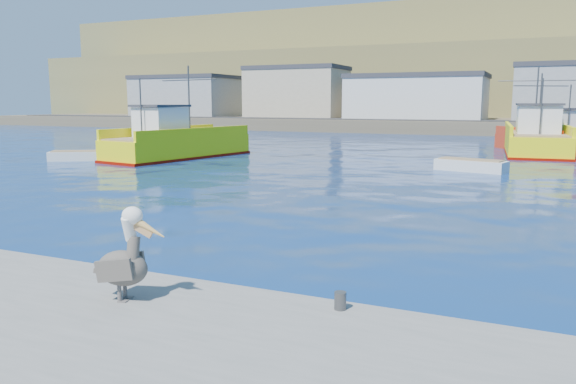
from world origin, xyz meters
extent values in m
plane|color=#071756|center=(0.00, 0.00, 0.00)|extent=(260.00, 260.00, 0.00)
cylinder|color=#4C4C4C|center=(3.00, -3.40, 0.65)|extent=(0.20, 0.20, 0.30)
cube|color=brown|center=(0.00, 72.00, 0.80)|extent=(160.00, 30.00, 1.60)
cube|color=brown|center=(0.00, 98.00, 6.00)|extent=(180.00, 40.00, 14.00)
cube|color=brown|center=(0.00, 118.00, 11.00)|extent=(200.00, 40.00, 24.00)
cube|color=#2D2D2D|center=(0.00, 61.00, 1.65)|extent=(150.00, 5.00, 0.10)
cube|color=gray|center=(-48.00, 67.00, 4.60)|extent=(16.00, 10.00, 6.00)
cube|color=#333338|center=(-48.00, 67.00, 7.90)|extent=(16.32, 10.20, 0.60)
cube|color=tan|center=(-28.00, 67.00, 5.10)|extent=(14.00, 9.00, 7.00)
cube|color=#333338|center=(-28.00, 67.00, 8.90)|extent=(14.28, 9.18, 0.60)
cube|color=silver|center=(-10.00, 67.00, 4.35)|extent=(18.00, 11.00, 5.50)
cube|color=#333338|center=(-10.00, 67.00, 7.40)|extent=(18.36, 11.22, 0.60)
cube|color=#FFF10C|center=(-17.44, 21.23, 0.73)|extent=(5.61, 11.67, 1.45)
cube|color=#FFF10C|center=(-15.71, 20.92, 1.80)|extent=(2.11, 10.84, 0.70)
cube|color=#FFF10C|center=(-19.17, 21.53, 1.80)|extent=(2.11, 10.84, 0.70)
cube|color=#890C00|center=(-17.44, 21.23, 0.05)|extent=(5.72, 11.90, 0.25)
cube|color=#8C7251|center=(-17.44, 21.23, 1.50)|extent=(5.24, 11.17, 0.10)
cube|color=white|center=(-17.73, 19.57, 2.55)|extent=(3.06, 3.21, 2.00)
cube|color=#333338|center=(-17.73, 19.57, 3.65)|extent=(3.30, 3.57, 0.15)
cylinder|color=#4C4C4C|center=(-17.25, 22.33, 3.95)|extent=(0.14, 0.14, 5.00)
cylinder|color=#4C4C4C|center=(-18.02, 17.92, 3.45)|extent=(0.12, 0.12, 4.00)
cylinder|color=#4C4C4C|center=(-17.25, 22.33, 5.45)|extent=(5.16, 0.98, 0.08)
cube|color=#FFF10C|center=(5.51, 35.20, 0.77)|extent=(5.05, 12.18, 1.55)
cube|color=#FFF10C|center=(7.44, 35.35, 1.90)|extent=(1.18, 11.63, 0.70)
cube|color=#FFF10C|center=(3.59, 35.04, 1.90)|extent=(1.18, 11.63, 0.70)
cube|color=#890C00|center=(5.51, 35.20, 0.05)|extent=(5.15, 12.42, 0.25)
cube|color=#8C7251|center=(5.51, 35.20, 1.60)|extent=(4.68, 11.68, 0.10)
cube|color=white|center=(5.66, 33.42, 2.65)|extent=(3.10, 3.19, 2.00)
cube|color=#333338|center=(5.66, 33.42, 3.75)|extent=(3.34, 3.57, 0.15)
cylinder|color=#4C4C4C|center=(5.42, 36.38, 4.05)|extent=(0.13, 0.13, 5.00)
cylinder|color=#4C4C4C|center=(5.80, 31.65, 3.55)|extent=(0.11, 0.11, 4.00)
cylinder|color=#4C4C4C|center=(5.42, 36.38, 5.55)|extent=(5.74, 0.54, 0.08)
cube|color=red|center=(6.20, 37.28, 0.59)|extent=(7.86, 9.47, 1.18)
cube|color=red|center=(7.53, 38.16, 1.53)|extent=(5.08, 7.55, 0.70)
cube|color=red|center=(4.86, 36.39, 1.53)|extent=(5.08, 7.55, 0.70)
cube|color=#8C7251|center=(6.20, 37.28, 1.23)|extent=(7.43, 9.02, 0.10)
cube|color=white|center=(6.95, 36.14, 2.28)|extent=(3.25, 3.21, 2.00)
cube|color=#333338|center=(6.95, 36.14, 3.38)|extent=(3.54, 3.54, 0.15)
cylinder|color=#4C4C4C|center=(5.69, 38.04, 3.68)|extent=(0.17, 0.17, 5.00)
cylinder|color=#4C4C4C|center=(7.70, 35.00, 3.18)|extent=(0.14, 0.14, 4.00)
cylinder|color=#4C4C4C|center=(5.69, 38.04, 5.18)|extent=(4.03, 2.70, 0.08)
cube|color=silver|center=(-22.55, 16.85, 0.24)|extent=(3.88, 3.17, 0.76)
cube|color=#8C7251|center=(-22.55, 16.85, 0.64)|extent=(3.41, 2.72, 0.08)
cube|color=silver|center=(2.35, 21.47, 0.24)|extent=(4.13, 2.33, 0.78)
cube|color=#8C7251|center=(2.35, 21.47, 0.67)|extent=(3.68, 1.94, 0.08)
cylinder|color=#595451|center=(-0.59, -4.60, 0.66)|extent=(0.08, 0.08, 0.31)
cube|color=#595451|center=(-0.54, -4.59, 0.51)|extent=(0.18, 0.16, 0.02)
cylinder|color=#595451|center=(-0.63, -4.41, 0.66)|extent=(0.08, 0.08, 0.31)
cube|color=#595451|center=(-0.58, -4.39, 0.51)|extent=(0.18, 0.16, 0.02)
ellipsoid|color=#38332D|center=(-0.58, -4.50, 1.07)|extent=(1.00, 0.72, 0.62)
cube|color=#38332D|center=(-0.56, -4.74, 1.09)|extent=(0.69, 0.22, 0.46)
cube|color=#38332D|center=(-0.67, -4.27, 1.09)|extent=(0.69, 0.22, 0.46)
cube|color=#38332D|center=(-0.97, -4.58, 1.00)|extent=(0.27, 0.22, 0.13)
cylinder|color=#38332D|center=(-0.38, -4.45, 1.41)|extent=(0.28, 0.36, 0.49)
cylinder|color=white|center=(-0.43, -4.46, 1.77)|extent=(0.26, 0.36, 0.47)
ellipsoid|color=white|center=(-0.36, -4.45, 2.00)|extent=(0.42, 0.36, 0.31)
cone|color=gold|center=(-0.09, -4.39, 1.80)|extent=(0.64, 0.29, 0.43)
cube|color=tan|center=(-0.20, -4.41, 1.76)|extent=(0.38, 0.14, 0.27)
camera|label=1|loc=(5.84, -11.85, 3.90)|focal=35.00mm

